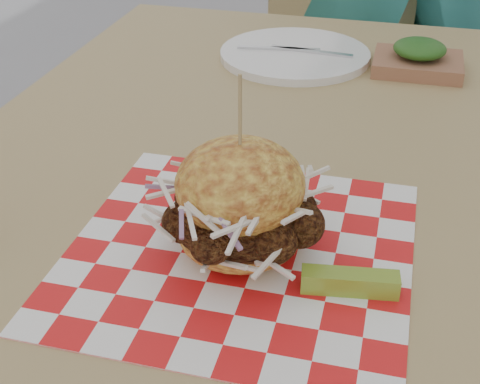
{
  "coord_description": "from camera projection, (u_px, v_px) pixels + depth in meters",
  "views": [
    {
      "loc": [
        0.32,
        -0.81,
        1.18
      ],
      "look_at": [
        0.18,
        -0.26,
        0.82
      ],
      "focal_mm": 50.0,
      "sensor_mm": 36.0,
      "label": 1
    }
  ],
  "objects": [
    {
      "name": "patio_table",
      "position": [
        249.0,
        193.0,
        0.97
      ],
      "size": [
        0.8,
        1.2,
        0.75
      ],
      "color": "tan",
      "rests_on": "ground"
    },
    {
      "name": "place_setting",
      "position": [
        295.0,
        55.0,
        1.21
      ],
      "size": [
        0.27,
        0.27,
        0.02
      ],
      "color": "white",
      "rests_on": "patio_table"
    },
    {
      "name": "pickle_spear",
      "position": [
        350.0,
        282.0,
        0.65
      ],
      "size": [
        0.1,
        0.03,
        0.02
      ],
      "primitive_type": "cube",
      "rotation": [
        0.0,
        0.0,
        0.14
      ],
      "color": "olive",
      "rests_on": "paper_liner"
    },
    {
      "name": "patio_chair",
      "position": [
        326.0,
        42.0,
        1.88
      ],
      "size": [
        0.51,
        0.52,
        0.95
      ],
      "rotation": [
        0.0,
        0.0,
        0.25
      ],
      "color": "tan",
      "rests_on": "ground"
    },
    {
      "name": "kraft_tray",
      "position": [
        418.0,
        58.0,
        1.15
      ],
      "size": [
        0.15,
        0.12,
        0.06
      ],
      "color": "#925E42",
      "rests_on": "patio_table"
    },
    {
      "name": "paper_liner",
      "position": [
        240.0,
        251.0,
        0.71
      ],
      "size": [
        0.36,
        0.36,
        0.0
      ],
      "primitive_type": "cube",
      "color": "red",
      "rests_on": "patio_table"
    },
    {
      "name": "sandwich",
      "position": [
        240.0,
        207.0,
        0.68
      ],
      "size": [
        0.18,
        0.18,
        0.2
      ],
      "color": "yellow",
      "rests_on": "paper_liner"
    }
  ]
}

